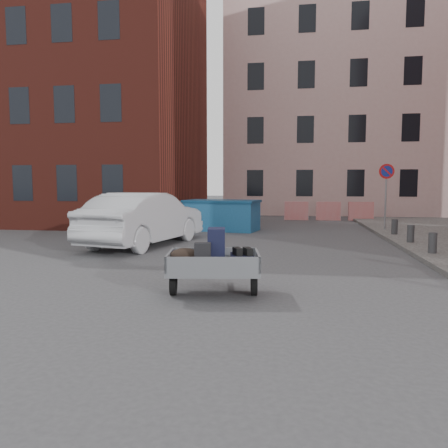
# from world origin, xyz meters

# --- Properties ---
(ground) EXTENTS (120.00, 120.00, 0.00)m
(ground) POSITION_xyz_m (0.00, 0.00, 0.00)
(ground) COLOR #38383A
(ground) RESTS_ON ground
(building_brick) EXTENTS (12.00, 10.00, 14.00)m
(building_brick) POSITION_xyz_m (-9.00, 13.00, 7.00)
(building_brick) COLOR #591E16
(building_brick) RESTS_ON ground
(building_pink) EXTENTS (16.00, 8.00, 14.00)m
(building_pink) POSITION_xyz_m (6.00, 22.00, 7.00)
(building_pink) COLOR #CAA19C
(building_pink) RESTS_ON ground
(far_building) EXTENTS (6.00, 6.00, 8.00)m
(far_building) POSITION_xyz_m (-20.00, 22.00, 4.00)
(far_building) COLOR maroon
(far_building) RESTS_ON ground
(no_parking_sign) EXTENTS (0.60, 0.09, 2.65)m
(no_parking_sign) POSITION_xyz_m (6.00, 9.48, 2.01)
(no_parking_sign) COLOR gray
(no_parking_sign) RESTS_ON sidewalk
(bollards) EXTENTS (0.22, 9.02, 0.55)m
(bollards) POSITION_xyz_m (6.00, 3.40, 0.40)
(bollards) COLOR #3A3A3D
(bollards) RESTS_ON sidewalk
(barriers) EXTENTS (4.70, 0.18, 1.00)m
(barriers) POSITION_xyz_m (4.20, 15.00, 0.50)
(barriers) COLOR red
(barriers) RESTS_ON ground
(trailer) EXTENTS (1.74, 1.90, 1.20)m
(trailer) POSITION_xyz_m (0.86, -1.43, 0.61)
(trailer) COLOR black
(trailer) RESTS_ON ground
(dumpster) EXTENTS (3.31, 2.14, 1.29)m
(dumpster) POSITION_xyz_m (-0.68, 9.22, 0.65)
(dumpster) COLOR #1F6097
(dumpster) RESTS_ON ground
(silver_car) EXTENTS (2.86, 5.42, 1.70)m
(silver_car) POSITION_xyz_m (-2.43, 4.45, 0.85)
(silver_car) COLOR #B3B6BB
(silver_car) RESTS_ON ground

